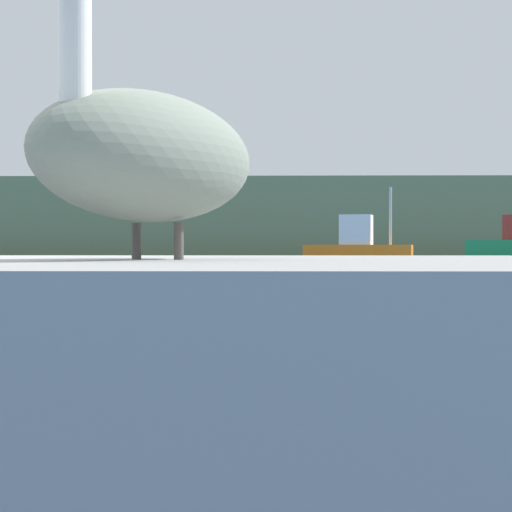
% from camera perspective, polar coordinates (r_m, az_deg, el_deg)
% --- Properties ---
extents(hillside_backdrop, '(140.00, 12.16, 6.99)m').
position_cam_1_polar(hillside_backdrop, '(79.33, -0.08, 2.56)').
color(hillside_backdrop, '#6B7A51').
rests_on(hillside_backdrop, ground).
extents(pier_dock, '(2.87, 2.36, 0.86)m').
position_cam_1_polar(pier_dock, '(2.66, -7.26, -9.58)').
color(pier_dock, gray).
rests_on(pier_dock, ground).
extents(pelican, '(0.87, 1.15, 0.89)m').
position_cam_1_polar(pelican, '(2.62, -7.52, 7.06)').
color(pelican, gray).
rests_on(pelican, pier_dock).
extents(fishing_boat_orange, '(5.04, 2.50, 3.55)m').
position_cam_1_polar(fishing_boat_orange, '(38.64, 6.87, 0.51)').
color(fishing_boat_orange, orange).
rests_on(fishing_boat_orange, ground).
extents(mooring_buoy, '(0.53, 0.53, 0.53)m').
position_cam_1_polar(mooring_buoy, '(9.78, -7.74, -3.08)').
color(mooring_buoy, '#E54C19').
rests_on(mooring_buoy, ground).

